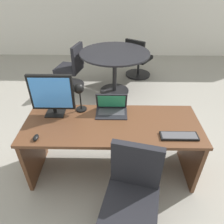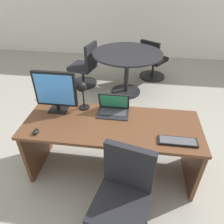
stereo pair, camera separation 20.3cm
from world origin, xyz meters
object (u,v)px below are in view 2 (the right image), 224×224
(desk_lamp, at_px, (82,90))
(meeting_chair_far, at_px, (152,63))
(office_chair, at_px, (122,204))
(monitor, at_px, (55,90))
(mouse, at_px, (36,132))
(meeting_table, at_px, (127,63))
(desk, at_px, (112,136))
(meeting_chair_near, at_px, (85,69))
(laptop, at_px, (114,106))
(keyboard, at_px, (178,141))

(desk_lamp, bearing_deg, meeting_chair_far, 70.68)
(office_chair, bearing_deg, monitor, 135.08)
(desk_lamp, bearing_deg, office_chair, -58.45)
(mouse, bearing_deg, meeting_table, 71.80)
(desk, bearing_deg, monitor, 170.02)
(meeting_chair_near, height_order, meeting_chair_far, meeting_chair_near)
(laptop, bearing_deg, desk, -87.18)
(laptop, height_order, meeting_chair_far, laptop)
(keyboard, relative_size, meeting_chair_far, 0.42)
(desk, relative_size, meeting_chair_far, 2.16)
(monitor, bearing_deg, desk_lamp, 12.32)
(mouse, xyz_separation_m, meeting_table, (0.73, 2.21, -0.14))
(office_chair, height_order, meeting_chair_far, office_chair)
(keyboard, relative_size, meeting_table, 0.28)
(monitor, bearing_deg, meeting_chair_far, 65.74)
(meeting_table, bearing_deg, meeting_chair_near, 165.65)
(desk, bearing_deg, meeting_table, 89.46)
(meeting_table, height_order, meeting_chair_near, meeting_chair_near)
(mouse, height_order, meeting_chair_near, meeting_chair_near)
(desk_lamp, bearing_deg, desk, -25.96)
(desk_lamp, distance_m, meeting_chair_near, 2.11)
(desk_lamp, bearing_deg, laptop, -0.21)
(desk_lamp, xyz_separation_m, meeting_chair_near, (-0.49, 1.96, -0.63))
(desk, relative_size, office_chair, 2.03)
(office_chair, bearing_deg, desk, 104.64)
(meeting_chair_far, bearing_deg, desk_lamp, -109.32)
(office_chair, bearing_deg, meeting_table, 93.59)
(desk, bearing_deg, office_chair, -75.36)
(mouse, distance_m, desk_lamp, 0.63)
(monitor, relative_size, keyboard, 1.31)
(laptop, relative_size, meeting_chair_far, 0.40)
(keyboard, xyz_separation_m, mouse, (-1.35, -0.05, 0.01))
(office_chair, xyz_separation_m, meeting_chair_near, (-1.02, 2.82, -0.01))
(desk, bearing_deg, desk_lamp, 154.04)
(laptop, distance_m, meeting_table, 1.75)
(laptop, distance_m, desk_lamp, 0.38)
(keyboard, distance_m, desk_lamp, 1.10)
(keyboard, bearing_deg, meeting_chair_far, 92.40)
(keyboard, distance_m, mouse, 1.35)
(desk, xyz_separation_m, meeting_chair_far, (0.52, 2.65, -0.17))
(keyboard, distance_m, meeting_table, 2.25)
(desk_lamp, distance_m, meeting_table, 1.81)
(monitor, height_order, meeting_table, monitor)
(desk, height_order, laptop, laptop)
(laptop, distance_m, meeting_chair_near, 2.18)
(office_chair, height_order, meeting_chair_near, office_chair)
(desk, height_order, mouse, mouse)
(desk, xyz_separation_m, meeting_table, (0.02, 1.91, 0.09))
(monitor, relative_size, office_chair, 0.52)
(desk_lamp, bearing_deg, meeting_table, 78.08)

